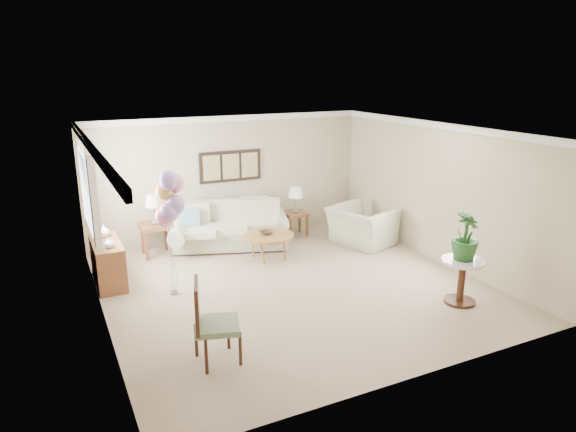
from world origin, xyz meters
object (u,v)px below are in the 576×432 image
object	(u,v)px
sofa	(230,229)
coffee_table	(269,236)
armchair	(362,226)
balloon_cluster	(169,199)
accent_chair	(210,320)

from	to	relation	value
sofa	coffee_table	bearing A→B (deg)	-66.48
sofa	coffee_table	distance (m)	1.08
coffee_table	armchair	size ratio (longest dim) A/B	0.80
sofa	armchair	size ratio (longest dim) A/B	2.31
sofa	coffee_table	xyz separation A→B (m)	(0.43, -0.98, 0.08)
coffee_table	balloon_cluster	world-z (taller)	balloon_cluster
coffee_table	armchair	distance (m)	2.07
accent_chair	balloon_cluster	world-z (taller)	balloon_cluster
armchair	coffee_table	bearing A→B (deg)	69.52
armchair	balloon_cluster	bearing A→B (deg)	82.46
coffee_table	balloon_cluster	bearing A→B (deg)	-157.35
coffee_table	balloon_cluster	xyz separation A→B (m)	(-2.03, -0.85, 1.15)
coffee_table	balloon_cluster	size ratio (longest dim) A/B	0.46
sofa	accent_chair	size ratio (longest dim) A/B	2.52
armchair	balloon_cluster	distance (m)	4.34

